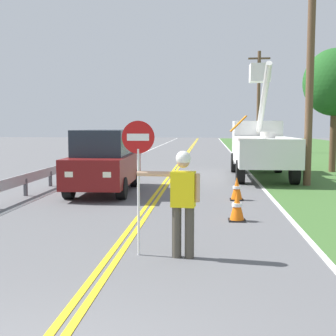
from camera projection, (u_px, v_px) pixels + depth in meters
centerline_yellow_left at (175, 169)px, 23.25m from camera, size 0.11×110.00×0.01m
centerline_yellow_right at (178, 169)px, 23.24m from camera, size 0.11×110.00×0.01m
edge_line_right at (246, 169)px, 22.93m from camera, size 0.12×110.00×0.01m
edge_line_left at (108, 168)px, 23.56m from camera, size 0.12×110.00×0.01m
flagger_worker at (183, 197)px, 7.54m from camera, size 1.08×0.28×1.83m
stop_sign_paddle at (138, 157)px, 7.63m from camera, size 0.56×0.04×2.33m
utility_bucket_truck at (260, 145)px, 19.65m from camera, size 2.72×6.83×5.01m
oncoming_suv_nearest at (105, 161)px, 15.01m from camera, size 1.99×4.64×2.10m
utility_pole_near at (310, 64)px, 16.40m from camera, size 1.80×0.28×8.63m
utility_pole_mid at (258, 100)px, 37.25m from camera, size 1.80×0.28×8.36m
traffic_cone_lead at (237, 207)px, 10.54m from camera, size 0.40×0.40×0.70m
traffic_cone_mid at (237, 189)px, 13.50m from camera, size 0.40×0.40×0.70m
guardrail_left_shoulder at (77, 164)px, 19.96m from camera, size 0.10×32.00×0.71m
roadside_tree_verge at (335, 83)px, 21.32m from camera, size 3.00×3.00×5.90m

